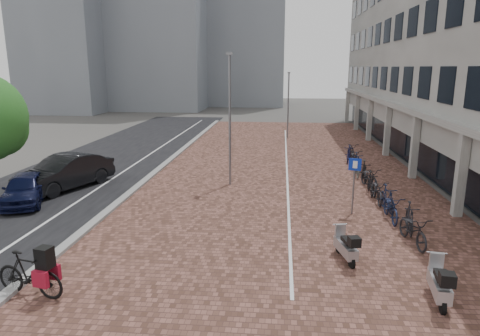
# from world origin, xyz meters

# --- Properties ---
(ground) EXTENTS (140.00, 140.00, 0.00)m
(ground) POSITION_xyz_m (0.00, 0.00, 0.00)
(ground) COLOR #474442
(ground) RESTS_ON ground
(plaza_brick) EXTENTS (14.50, 42.00, 0.04)m
(plaza_brick) POSITION_xyz_m (2.00, 12.00, 0.01)
(plaza_brick) COLOR brown
(plaza_brick) RESTS_ON ground
(street_asphalt) EXTENTS (8.00, 50.00, 0.03)m
(street_asphalt) POSITION_xyz_m (-9.00, 12.00, 0.01)
(street_asphalt) COLOR black
(street_asphalt) RESTS_ON ground
(curb) EXTENTS (0.35, 42.00, 0.14)m
(curb) POSITION_xyz_m (-5.10, 12.00, 0.07)
(curb) COLOR gray
(curb) RESTS_ON ground
(lane_line) EXTENTS (0.12, 44.00, 0.00)m
(lane_line) POSITION_xyz_m (-7.00, 12.00, 0.02)
(lane_line) COLOR white
(lane_line) RESTS_ON street_asphalt
(parking_line) EXTENTS (0.10, 30.00, 0.00)m
(parking_line) POSITION_xyz_m (2.20, 12.00, 0.04)
(parking_line) COLOR white
(parking_line) RESTS_ON plaza_brick
(office_building) EXTENTS (8.40, 40.00, 15.00)m
(office_building) POSITION_xyz_m (12.97, 16.00, 8.44)
(office_building) COLOR #ADADA7
(office_building) RESTS_ON ground
(bg_towers) EXTENTS (33.00, 23.00, 32.00)m
(bg_towers) POSITION_xyz_m (-14.34, 48.94, 13.96)
(bg_towers) COLOR gray
(bg_towers) RESTS_ON ground
(car_navy) EXTENTS (2.79, 4.16, 1.32)m
(car_navy) POSITION_xyz_m (-9.13, 3.97, 0.66)
(car_navy) COLOR black
(car_navy) RESTS_ON ground
(car_dark) EXTENTS (3.41, 5.28, 1.64)m
(car_dark) POSITION_xyz_m (-8.51, 6.27, 0.82)
(car_dark) COLOR black
(car_dark) RESTS_ON ground
(hero_bike) EXTENTS (2.08, 0.97, 1.42)m
(hero_bike) POSITION_xyz_m (-4.50, -3.38, 0.63)
(hero_bike) COLOR black
(hero_bike) RESTS_ON ground
(scooter_front) EXTENTS (0.79, 1.55, 1.02)m
(scooter_front) POSITION_xyz_m (3.85, -0.50, 0.51)
(scooter_front) COLOR #9E9EA2
(scooter_front) RESTS_ON ground
(scooter_back) EXTENTS (0.73, 1.67, 1.11)m
(scooter_back) POSITION_xyz_m (5.85, -2.66, 0.56)
(scooter_back) COLOR #B5B6BB
(scooter_back) RESTS_ON ground
(parking_sign) EXTENTS (0.48, 0.15, 2.31)m
(parking_sign) POSITION_xyz_m (4.72, 3.81, 1.54)
(parking_sign) COLOR slate
(parking_sign) RESTS_ON ground
(lamp_near) EXTENTS (0.12, 0.12, 6.38)m
(lamp_near) POSITION_xyz_m (-0.67, 7.77, 3.19)
(lamp_near) COLOR gray
(lamp_near) RESTS_ON ground
(lamp_far) EXTENTS (0.12, 0.12, 5.34)m
(lamp_far) POSITION_xyz_m (2.34, 22.58, 2.67)
(lamp_far) COLOR slate
(lamp_far) RESTS_ON ground
(bike_row) EXTENTS (1.28, 15.82, 1.05)m
(bike_row) POSITION_xyz_m (6.16, 7.90, 0.52)
(bike_row) COLOR black
(bike_row) RESTS_ON ground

